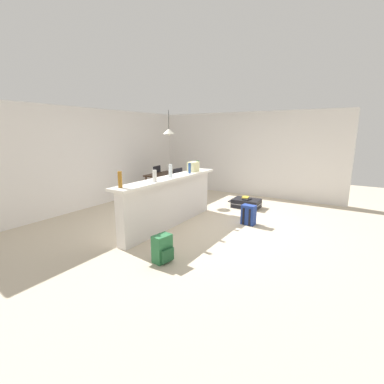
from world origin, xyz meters
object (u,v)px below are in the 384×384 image
backpack_green (163,249)px  bottle_white (155,176)px  bottle_green (198,165)px  dining_chair_near_partition (181,183)px  suitcase_flat_black (246,203)px  grocery_bag (193,167)px  dining_table (166,177)px  dining_chair_far_side (154,180)px  bottle_amber (120,180)px  backpack_blue (249,215)px  book_stack (246,198)px  bottle_clear (170,171)px  bottle_blue (190,168)px  pendant_lamp (169,131)px

backpack_green → bottle_white: bearing=44.1°
bottle_green → backpack_green: bottle_green is taller
dining_chair_near_partition → suitcase_flat_black: dining_chair_near_partition is taller
grocery_bag → dining_table: 1.80m
bottle_white → suitcase_flat_black: bottle_white is taller
grocery_bag → suitcase_flat_black: bearing=-33.4°
grocery_bag → dining_chair_far_side: bearing=63.3°
dining_chair_near_partition → dining_table: bearing=88.0°
bottle_green → bottle_amber: bearing=-179.4°
dining_table → dining_chair_far_side: dining_chair_far_side is taller
dining_chair_far_side → backpack_blue: size_ratio=2.21×
grocery_bag → backpack_green: size_ratio=0.62×
dining_table → book_stack: bearing=-81.7°
bottle_white → backpack_blue: bottle_white is taller
dining_table → backpack_blue: dining_table is taller
bottle_amber → dining_chair_far_side: (3.19, 1.94, -0.65)m
bottle_amber → bottle_clear: size_ratio=1.02×
backpack_green → book_stack: size_ratio=1.34×
bottle_amber → backpack_blue: 2.80m
bottle_amber → dining_chair_far_side: bearing=31.3°
dining_table → dining_chair_far_side: bearing=81.6°
bottle_white → backpack_blue: 2.19m
dining_chair_far_side → backpack_green: bearing=-139.0°
bottle_blue → backpack_green: (-2.00, -0.78, -0.94)m
bottle_white → suitcase_flat_black: 3.03m
backpack_green → suitcase_flat_black: bearing=0.3°
bottle_green → dining_chair_far_side: (0.67, 1.91, -0.62)m
suitcase_flat_black → book_stack: (-0.01, 0.01, 0.14)m
bottle_white → dining_table: bottle_white is taller
dining_table → backpack_green: (-3.19, -2.32, -0.44)m
dining_chair_near_partition → backpack_green: dining_chair_near_partition is taller
bottle_white → book_stack: (2.74, -0.74, -0.89)m
bottle_green → dining_table: (0.60, 1.39, -0.49)m
bottle_clear → pendant_lamp: 2.51m
dining_chair_near_partition → backpack_blue: dining_chair_near_partition is taller
bottle_white → bottle_blue: 1.22m
bottle_green → suitcase_flat_black: (0.94, -0.91, -1.03)m
pendant_lamp → dining_chair_far_side: bearing=89.5°
dining_chair_near_partition → bottle_amber: bearing=-163.7°
bottle_white → dining_chair_near_partition: 2.68m
bottle_white → pendant_lamp: bearing=31.1°
bottle_blue → grocery_bag: 0.28m
bottle_green → dining_chair_near_partition: bearing=56.6°
bottle_clear → suitcase_flat_black: 2.56m
grocery_bag → pendant_lamp: (0.99, 1.40, 0.79)m
bottle_clear → book_stack: bottle_clear is taller
bottle_amber → book_stack: bottle_amber is taller
grocery_bag → pendant_lamp: 1.89m
backpack_blue → book_stack: 1.33m
bottle_amber → suitcase_flat_black: size_ratio=0.32×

